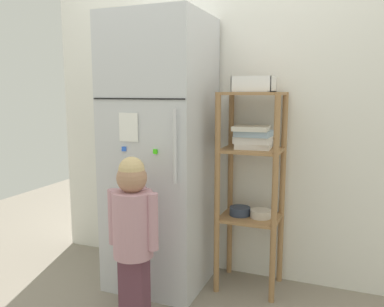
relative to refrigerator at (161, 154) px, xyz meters
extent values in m
plane|color=gray|center=(0.30, -0.02, -0.88)|extent=(6.00, 6.00, 0.00)
cube|color=silver|center=(0.30, 0.33, 0.25)|extent=(2.61, 0.03, 2.26)
cube|color=silver|center=(0.00, 0.00, 0.00)|extent=(0.61, 0.59, 1.76)
cube|color=black|center=(0.00, -0.30, 0.36)|extent=(0.60, 0.01, 0.01)
cylinder|color=silver|center=(0.24, -0.32, 0.10)|extent=(0.02, 0.02, 0.42)
cube|color=white|center=(-0.06, -0.30, 0.20)|extent=(0.13, 0.01, 0.17)
cube|color=blue|center=(-0.10, -0.30, 0.07)|extent=(0.03, 0.01, 0.03)
cube|color=#28A7DE|center=(-0.04, -0.30, -0.02)|extent=(0.04, 0.02, 0.04)
cube|color=#3EE714|center=(0.11, -0.30, 0.06)|extent=(0.03, 0.01, 0.03)
cube|color=yellow|center=(0.00, -0.30, -0.03)|extent=(0.04, 0.01, 0.04)
cube|color=brown|center=(0.07, -0.50, -0.69)|extent=(0.15, 0.10, 0.39)
cylinder|color=#BF8C99|center=(0.07, -0.50, -0.31)|extent=(0.22, 0.22, 0.37)
sphere|color=#BF8C99|center=(0.07, -0.44, -0.14)|extent=(0.10, 0.10, 0.10)
sphere|color=#A87A5B|center=(0.07, -0.50, -0.05)|extent=(0.17, 0.17, 0.17)
sphere|color=tan|center=(0.07, -0.50, -0.01)|extent=(0.14, 0.14, 0.14)
cylinder|color=#BF8C99|center=(-0.05, -0.50, -0.28)|extent=(0.06, 0.06, 0.31)
cylinder|color=#BF8C99|center=(0.19, -0.50, -0.28)|extent=(0.06, 0.06, 0.31)
cylinder|color=#9E7247|center=(0.40, -0.02, -0.24)|extent=(0.04, 0.04, 1.28)
cylinder|color=#9E7247|center=(0.76, -0.02, -0.24)|extent=(0.04, 0.04, 1.28)
cylinder|color=#9E7247|center=(0.40, 0.28, -0.24)|extent=(0.04, 0.04, 1.28)
cylinder|color=#9E7247|center=(0.76, 0.28, -0.24)|extent=(0.04, 0.04, 1.28)
cube|color=#9E7247|center=(0.58, 0.13, 0.39)|extent=(0.38, 0.31, 0.02)
cube|color=#9E7247|center=(0.58, 0.13, 0.04)|extent=(0.38, 0.31, 0.02)
cube|color=#9E7247|center=(0.58, 0.13, -0.41)|extent=(0.38, 0.31, 0.02)
cube|color=white|center=(0.59, 0.14, 0.06)|extent=(0.23, 0.20, 0.03)
cube|color=white|center=(0.58, 0.14, 0.10)|extent=(0.22, 0.19, 0.04)
cube|color=#99B2C6|center=(0.59, 0.13, 0.15)|extent=(0.22, 0.19, 0.04)
cube|color=silver|center=(0.58, 0.11, 0.18)|extent=(0.23, 0.20, 0.03)
cylinder|color=#2D384C|center=(0.51, 0.13, -0.37)|extent=(0.14, 0.14, 0.05)
cylinder|color=beige|center=(0.65, 0.13, -0.37)|extent=(0.13, 0.13, 0.05)
cube|color=white|center=(0.58, 0.13, 0.41)|extent=(0.25, 0.20, 0.01)
cube|color=white|center=(0.58, 0.03, 0.45)|extent=(0.25, 0.01, 0.10)
cube|color=white|center=(0.58, 0.23, 0.45)|extent=(0.25, 0.01, 0.10)
cube|color=white|center=(0.46, 0.13, 0.45)|extent=(0.01, 0.20, 0.10)
cube|color=white|center=(0.70, 0.13, 0.45)|extent=(0.01, 0.20, 0.10)
sphere|color=red|center=(0.62, 0.11, 0.45)|extent=(0.07, 0.07, 0.07)
sphere|color=#AA4115|center=(0.61, 0.14, 0.44)|extent=(0.07, 0.07, 0.07)
sphere|color=orange|center=(0.58, 0.16, 0.44)|extent=(0.07, 0.07, 0.07)
camera|label=1|loc=(1.13, -2.30, 0.40)|focal=36.75mm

